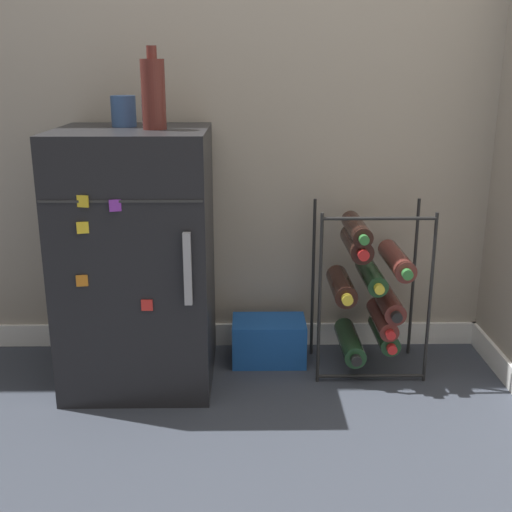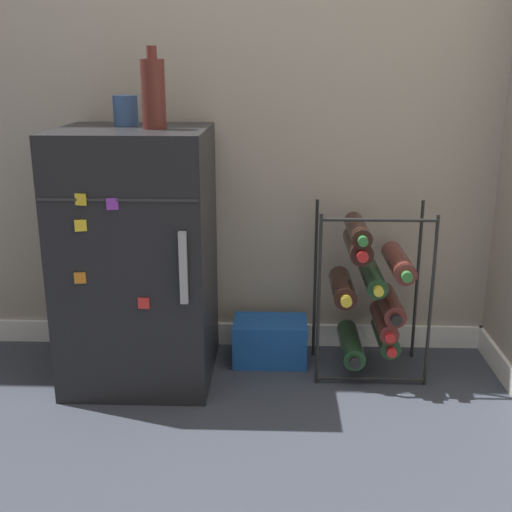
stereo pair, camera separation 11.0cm
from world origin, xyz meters
The scene contains 7 objects.
ground_plane centered at (0.00, 0.00, 0.00)m, with size 14.00×14.00×0.00m, color #333842.
wall_back centered at (0.00, 0.73, 1.24)m, with size 6.68×0.07×2.50m.
mini_fridge centered at (-0.47, 0.43, 0.45)m, with size 0.51×0.51×0.90m.
wine_rack centered at (0.35, 0.48, 0.31)m, with size 0.40×0.32×0.62m.
soda_box centered at (-0.01, 0.54, 0.08)m, with size 0.28×0.18×0.17m.
fridge_top_cup centered at (-0.51, 0.50, 0.95)m, with size 0.08×0.08×0.10m.
fridge_top_bottle centered at (-0.39, 0.40, 1.01)m, with size 0.08×0.08×0.26m.
Camera 2 is at (0.02, -1.71, 1.10)m, focal length 45.00 mm.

